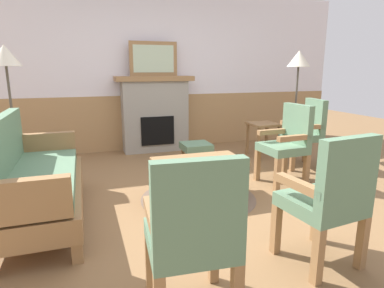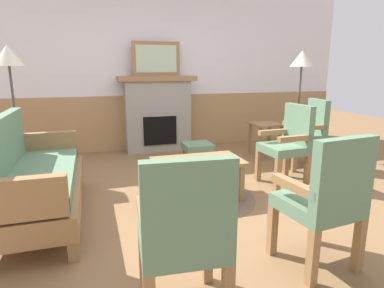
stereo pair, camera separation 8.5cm
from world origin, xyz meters
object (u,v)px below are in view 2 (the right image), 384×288
footstool (197,148)px  armchair_near_fireplace (289,141)px  fireplace (158,113)px  side_table (266,130)px  floor_lamp_by_couch (9,64)px  couch (35,179)px  book_on_table (198,161)px  armchair_by_window_left (308,130)px  armchair_front_center (184,231)px  floor_lamp_by_chairs (302,65)px  coffee_table (198,165)px  framed_picture (156,59)px  armchair_front_left (325,197)px

footstool → armchair_near_fireplace: (0.85, -0.97, 0.25)m
fireplace → footstool: 1.29m
side_table → floor_lamp_by_couch: size_ratio=0.33×
couch → floor_lamp_by_couch: (-0.36, 1.31, 1.05)m
book_on_table → floor_lamp_by_couch: size_ratio=0.11×
armchair_near_fireplace → armchair_by_window_left: (0.68, 0.54, 0.00)m
armchair_front_center → floor_lamp_by_chairs: bearing=46.8°
fireplace → couch: fireplace is taller
couch → coffee_table: bearing=0.9°
floor_lamp_by_chairs → framed_picture: bearing=154.5°
armchair_near_fireplace → floor_lamp_by_couch: (-3.18, 1.15, 0.91)m
fireplace → footstool: bearing=-74.4°
framed_picture → floor_lamp_by_chairs: 2.34m
coffee_table → floor_lamp_by_chairs: bearing=31.0°
coffee_table → armchair_by_window_left: size_ratio=0.98×
couch → armchair_near_fireplace: bearing=3.1°
armchair_by_window_left → armchair_front_center: size_ratio=1.00×
couch → armchair_by_window_left: 3.57m
coffee_table → footstool: bearing=72.0°
framed_picture → armchair_front_left: (0.41, -3.76, -1.02)m
armchair_front_center → couch: bearing=121.2°
fireplace → framed_picture: 0.91m
framed_picture → coffee_table: 2.57m
armchair_front_center → floor_lamp_by_chairs: floor_lamp_by_chairs is taller
book_on_table → side_table: (1.62, 1.42, -0.02)m
coffee_table → armchair_front_center: size_ratio=0.98×
framed_picture → armchair_by_window_left: (1.86, -1.62, -1.02)m
fireplace → armchair_by_window_left: bearing=-41.0°
book_on_table → armchair_near_fireplace: bearing=9.5°
couch → fireplace: bearing=54.7°
armchair_by_window_left → floor_lamp_by_chairs: bearing=68.1°
framed_picture → armchair_by_window_left: size_ratio=0.82×
footstool → coffee_table: bearing=-108.0°
fireplace → armchair_front_left: 3.79m
fireplace → side_table: (1.57, -0.95, -0.22)m
armchair_by_window_left → floor_lamp_by_couch: bearing=170.9°
footstool → couch: bearing=-150.3°
framed_picture → footstool: 1.78m
coffee_table → side_table: 2.08m
armchair_front_left → framed_picture: bearing=96.3°
armchair_by_window_left → floor_lamp_by_chairs: floor_lamp_by_chairs is taller
coffee_table → armchair_near_fireplace: armchair_near_fireplace is taller
footstool → floor_lamp_by_chairs: floor_lamp_by_chairs is taller
couch → floor_lamp_by_chairs: 4.10m
armchair_front_left → floor_lamp_by_chairs: size_ratio=0.58×
coffee_table → armchair_by_window_left: armchair_by_window_left is taller
floor_lamp_by_couch → footstool: bearing=-4.6°
side_table → footstool: bearing=-168.8°
couch → armchair_near_fireplace: 2.83m
footstool → armchair_front_left: size_ratio=0.41×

